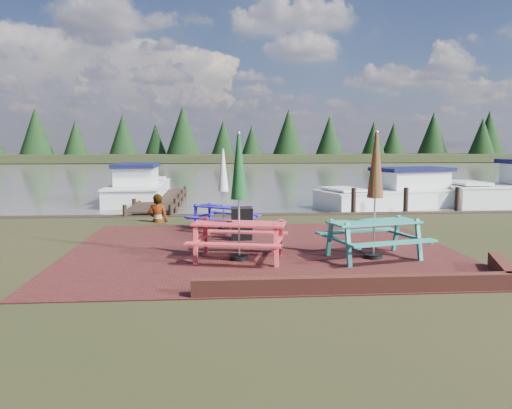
{
  "coord_description": "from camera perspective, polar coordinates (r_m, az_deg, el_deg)",
  "views": [
    {
      "loc": [
        -1.05,
        -10.61,
        2.49
      ],
      "look_at": [
        -0.09,
        1.77,
        1.0
      ],
      "focal_mm": 35.0,
      "sensor_mm": 36.0,
      "label": 1
    }
  ],
  "objects": [
    {
      "name": "ground",
      "position": [
        10.94,
        1.2,
        -6.31
      ],
      "size": [
        120.0,
        120.0,
        0.0
      ],
      "primitive_type": "plane",
      "color": "black",
      "rests_on": "ground"
    },
    {
      "name": "paving",
      "position": [
        11.91,
        0.73,
        -5.17
      ],
      "size": [
        9.0,
        7.5,
        0.02
      ],
      "primitive_type": "cube",
      "color": "#3B1412",
      "rests_on": "ground"
    },
    {
      "name": "brick_wall",
      "position": [
        9.1,
        16.49,
        -8.34
      ],
      "size": [
        6.21,
        1.79,
        0.3
      ],
      "color": "#4C1E16",
      "rests_on": "ground"
    },
    {
      "name": "water",
      "position": [
        47.68,
        -3.17,
        3.83
      ],
      "size": [
        120.0,
        60.0,
        0.02
      ],
      "primitive_type": "cube",
      "color": "#424139",
      "rests_on": "ground"
    },
    {
      "name": "far_treeline",
      "position": [
        76.62,
        -3.68,
        7.41
      ],
      "size": [
        120.0,
        10.0,
        8.1
      ],
      "color": "black",
      "rests_on": "ground"
    },
    {
      "name": "picnic_table_teal",
      "position": [
        11.13,
        13.38,
        -1.21
      ],
      "size": [
        2.37,
        2.21,
        2.76
      ],
      "rotation": [
        0.0,
        0.0,
        0.26
      ],
      "color": "#288172",
      "rests_on": "ground"
    },
    {
      "name": "picnic_table_red",
      "position": [
        10.68,
        -1.96,
        -1.41
      ],
      "size": [
        2.31,
        2.15,
        2.73
      ],
      "rotation": [
        0.0,
        0.0,
        -0.23
      ],
      "color": "#C6323A",
      "rests_on": "ground"
    },
    {
      "name": "picnic_table_blue",
      "position": [
        14.45,
        -3.75,
        0.22
      ],
      "size": [
        2.26,
        2.21,
        2.36
      ],
      "rotation": [
        0.0,
        0.0,
        -0.6
      ],
      "color": "#2718B6",
      "rests_on": "ground"
    },
    {
      "name": "chalkboard",
      "position": [
        12.94,
        -1.62,
        -2.22
      ],
      "size": [
        0.55,
        0.54,
        0.88
      ],
      "rotation": [
        0.0,
        0.0,
        0.05
      ],
      "color": "black",
      "rests_on": "ground"
    },
    {
      "name": "jetty",
      "position": [
        22.15,
        -10.76,
        0.56
      ],
      "size": [
        1.76,
        9.08,
        1.0
      ],
      "color": "black",
      "rests_on": "ground"
    },
    {
      "name": "boat_jetty",
      "position": [
        24.31,
        -13.2,
        1.73
      ],
      "size": [
        2.48,
        6.95,
        2.0
      ],
      "rotation": [
        0.0,
        0.0,
        0.02
      ],
      "color": "silver",
      "rests_on": "ground"
    },
    {
      "name": "boat_near",
      "position": [
        22.31,
        15.99,
        1.1
      ],
      "size": [
        7.31,
        4.34,
        1.87
      ],
      "rotation": [
        0.0,
        0.0,
        1.87
      ],
      "color": "silver",
      "rests_on": "ground"
    },
    {
      "name": "person",
      "position": [
        16.35,
        -11.22,
        1.15
      ],
      "size": [
        0.71,
        0.51,
        1.81
      ],
      "primitive_type": "imported",
      "rotation": [
        0.0,
        0.0,
        3.03
      ],
      "color": "gray",
      "rests_on": "ground"
    }
  ]
}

